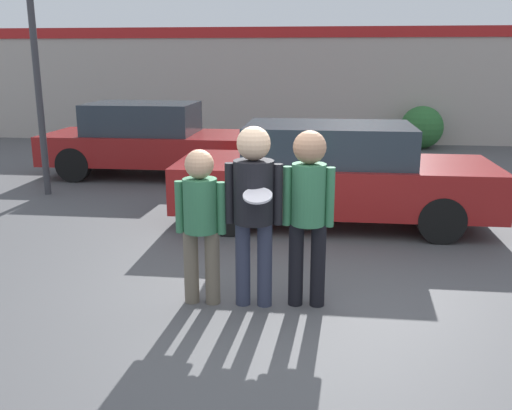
% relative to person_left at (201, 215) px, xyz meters
% --- Properties ---
extents(ground_plane, '(56.00, 56.00, 0.00)m').
position_rel_person_left_xyz_m(ground_plane, '(0.73, -0.07, -0.93)').
color(ground_plane, '#4C4C4F').
extents(storefront_building, '(24.00, 0.22, 3.29)m').
position_rel_person_left_xyz_m(storefront_building, '(0.73, 11.58, 0.74)').
color(storefront_building, '#B2A89E').
rests_on(storefront_building, ground).
extents(person_left, '(0.51, 0.34, 1.59)m').
position_rel_person_left_xyz_m(person_left, '(0.00, 0.00, 0.00)').
color(person_left, '#665B4C').
rests_on(person_left, ground).
extents(person_middle_with_frisbee, '(0.56, 0.61, 1.82)m').
position_rel_person_left_xyz_m(person_middle_with_frisbee, '(0.53, 0.01, 0.18)').
color(person_middle_with_frisbee, '#2D3347').
rests_on(person_middle_with_frisbee, ground).
extents(person_right, '(0.50, 0.33, 1.78)m').
position_rel_person_left_xyz_m(person_right, '(1.06, 0.07, 0.14)').
color(person_right, black).
rests_on(person_right, ground).
extents(parked_car_near, '(4.66, 1.82, 1.50)m').
position_rel_person_left_xyz_m(parked_car_near, '(1.33, 3.10, -0.18)').
color(parked_car_near, maroon).
rests_on(parked_car_near, ground).
extents(parked_car_far, '(4.23, 1.85, 1.53)m').
position_rel_person_left_xyz_m(parked_car_far, '(-2.53, 6.30, -0.16)').
color(parked_car_far, maroon).
rests_on(parked_car_far, ground).
extents(street_lamp, '(1.04, 0.35, 5.34)m').
position_rel_person_left_xyz_m(street_lamp, '(-3.66, 4.38, 2.35)').
color(street_lamp, '#38383D').
rests_on(street_lamp, ground).
extents(shrub, '(1.16, 1.16, 1.16)m').
position_rel_person_left_xyz_m(shrub, '(3.87, 10.81, -0.35)').
color(shrub, '#2D6B33').
rests_on(shrub, ground).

